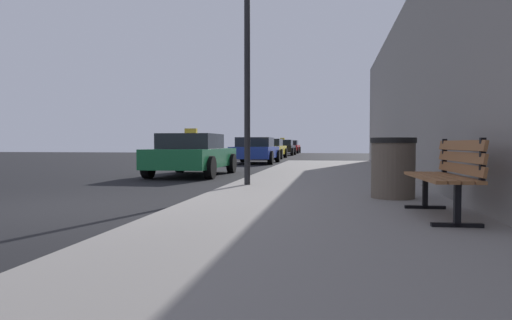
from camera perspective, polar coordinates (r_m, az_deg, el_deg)
ground_plane at (r=7.50m, az=-23.85°, el=-5.62°), size 80.00×80.00×0.00m
sidewalk at (r=6.27m, az=8.56°, el=-6.26°), size 4.00×32.00×0.15m
building_wall at (r=6.67m, az=28.43°, el=12.65°), size 0.70×32.00×4.47m
bench at (r=5.58m, az=22.90°, el=-1.41°), size 0.57×1.54×0.89m
trash_bin at (r=7.25m, az=16.77°, el=-0.91°), size 0.68×0.68×0.92m
street_lamp at (r=9.42m, az=-1.12°, el=15.10°), size 0.36×0.36×4.31m
car_green at (r=14.01m, az=-7.92°, el=0.71°), size 2.01×4.22×1.43m
car_blue at (r=22.40m, az=-0.04°, el=1.24°), size 2.06×4.32×1.27m
car_yellow at (r=29.54m, az=1.64°, el=1.45°), size 2.06×4.51×1.27m
car_black at (r=37.45m, az=3.34°, el=1.58°), size 2.02×4.26×1.43m
car_red at (r=45.39m, az=4.24°, el=1.67°), size 2.00×4.15×1.27m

